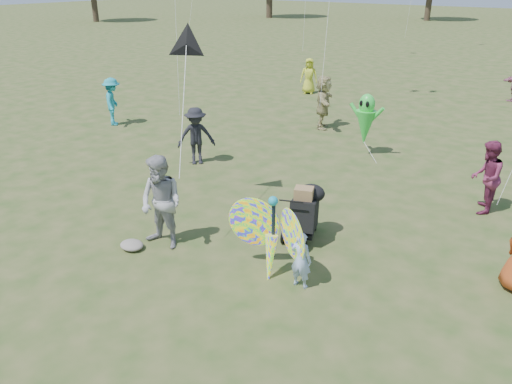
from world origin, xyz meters
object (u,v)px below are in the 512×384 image
child_girl (301,260)px  adult_man (161,203)px  crowd_g (309,76)px  crowd_d (323,102)px  crowd_b (196,136)px  butterfly_kite (272,238)px  jogging_stroller (306,209)px  alien_kite (365,122)px  crowd_i (113,102)px  crowd_e (486,177)px

child_girl → adult_man: size_ratio=0.56×
crowd_g → crowd_d: bearing=-79.9°
adult_man → crowd_b: (-2.49, 3.66, -0.12)m
adult_man → butterfly_kite: size_ratio=1.02×
jogging_stroller → crowd_d: bearing=94.5°
crowd_b → child_girl: bearing=-78.9°
butterfly_kite → alien_kite: 6.68m
butterfly_kite → alien_kite: (-1.35, 6.53, 0.28)m
adult_man → crowd_d: 8.76m
crowd_g → crowd_i: (-2.84, -8.01, 0.05)m
crowd_i → jogging_stroller: crowd_i is taller
crowd_g → butterfly_kite: 14.10m
alien_kite → jogging_stroller: bearing=-77.1°
jogging_stroller → child_girl: bearing=-83.8°
adult_man → crowd_d: size_ratio=1.03×
child_girl → crowd_e: bearing=-113.3°
adult_man → crowd_i: size_ratio=1.12×
crowd_g → jogging_stroller: 12.79m
crowd_b → jogging_stroller: crowd_b is taller
crowd_b → crowd_g: 9.39m
child_girl → butterfly_kite: (-0.59, 0.03, 0.20)m
crowd_b → butterfly_kite: (4.66, -3.27, -0.08)m
crowd_b → crowd_i: size_ratio=0.97×
crowd_b → butterfly_kite: 5.69m
crowd_d → butterfly_kite: 9.00m
crowd_e → butterfly_kite: crowd_e is taller
crowd_e → crowd_d: bearing=-130.2°
adult_man → crowd_e: bearing=45.8°
crowd_i → alien_kite: alien_kite is taller
crowd_g → crowd_i: bearing=-135.1°
child_girl → crowd_d: crowd_d is taller
crowd_e → child_girl: bearing=-28.4°
jogging_stroller → alien_kite: size_ratio=0.65×
jogging_stroller → butterfly_kite: 1.42m
crowd_d → alien_kite: bearing=-152.7°
crowd_b → crowd_g: crowd_b is taller
crowd_d → alien_kite: size_ratio=0.99×
crowd_g → crowd_i: crowd_i is taller
crowd_g → butterfly_kite: (6.63, -12.45, -0.05)m
jogging_stroller → crowd_i: bearing=139.8°
adult_man → butterfly_kite: 2.21m
butterfly_kite → crowd_i: bearing=154.9°
jogging_stroller → crowd_e: bearing=30.9°
child_girl → butterfly_kite: size_ratio=0.57×
crowd_d → crowd_e: size_ratio=1.09×
adult_man → alien_kite: bearing=80.3°
crowd_b → crowd_e: 7.07m
crowd_g → adult_man: bearing=-96.4°
crowd_i → butterfly_kite: crowd_i is taller
child_girl → jogging_stroller: 1.64m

